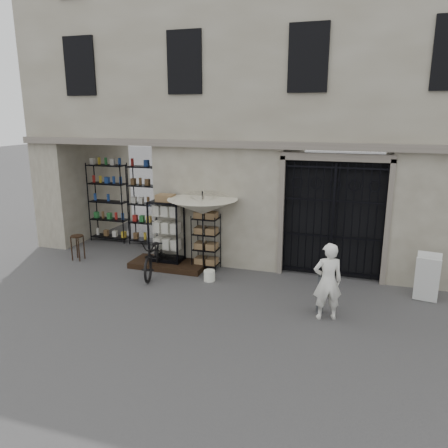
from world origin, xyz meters
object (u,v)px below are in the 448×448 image
(wire_rack, at_px, (206,243))
(bicycle, at_px, (155,273))
(wooden_stool, at_px, (78,247))
(easel_sign, at_px, (427,278))
(shopkeeper, at_px, (325,318))
(steel_bollard, at_px, (320,294))
(display_cabinet, at_px, (167,234))
(white_bucket, at_px, (209,276))
(market_umbrella, at_px, (203,203))

(wire_rack, relative_size, bicycle, 0.77)
(wooden_stool, xyz_separation_m, easel_sign, (8.93, -0.05, 0.16))
(shopkeeper, bearing_deg, wire_rack, -49.77)
(bicycle, xyz_separation_m, steel_bollard, (4.26, -1.01, 0.40))
(display_cabinet, height_order, steel_bollard, display_cabinet)
(bicycle, relative_size, wooden_stool, 2.68)
(white_bucket, bearing_deg, easel_sign, 3.79)
(bicycle, distance_m, easel_sign, 6.43)
(steel_bollard, bearing_deg, easel_sign, 30.97)
(steel_bollard, xyz_separation_m, easel_sign, (2.14, 1.29, 0.14))
(wire_rack, xyz_separation_m, bicycle, (-1.15, -0.72, -0.72))
(market_umbrella, xyz_separation_m, wooden_stool, (-3.65, -0.24, -1.45))
(display_cabinet, height_order, white_bucket, display_cabinet)
(bicycle, distance_m, shopkeeper, 4.57)
(bicycle, relative_size, shopkeeper, 1.20)
(white_bucket, bearing_deg, steel_bollard, -19.22)
(display_cabinet, bearing_deg, steel_bollard, -29.75)
(white_bucket, bearing_deg, display_cabinet, 155.00)
(steel_bollard, bearing_deg, display_cabinet, 158.74)
(display_cabinet, distance_m, wooden_stool, 2.66)
(wooden_stool, bearing_deg, market_umbrella, 3.72)
(display_cabinet, height_order, wire_rack, display_cabinet)
(wooden_stool, distance_m, easel_sign, 8.93)
(steel_bollard, relative_size, easel_sign, 0.77)
(white_bucket, bearing_deg, wire_rack, 115.09)
(steel_bollard, distance_m, shopkeeper, 0.48)
(display_cabinet, relative_size, easel_sign, 1.70)
(steel_bollard, bearing_deg, bicycle, 166.72)
(shopkeeper, bearing_deg, steel_bollard, -76.62)
(market_umbrella, bearing_deg, easel_sign, -3.08)
(display_cabinet, bearing_deg, easel_sign, -11.62)
(market_umbrella, relative_size, steel_bollard, 3.16)
(bicycle, bearing_deg, wooden_stool, 158.82)
(wire_rack, xyz_separation_m, market_umbrella, (-0.03, -0.15, 1.10))
(easel_sign, bearing_deg, market_umbrella, -174.04)
(wooden_stool, xyz_separation_m, shopkeeper, (6.93, -1.56, -0.37))
(wire_rack, bearing_deg, easel_sign, 17.26)
(steel_bollard, bearing_deg, wooden_stool, 168.89)
(wooden_stool, relative_size, steel_bollard, 0.88)
(shopkeeper, bearing_deg, bicycle, -34.48)
(display_cabinet, xyz_separation_m, wire_rack, (1.08, 0.09, -0.16))
(display_cabinet, bearing_deg, white_bucket, -33.49)
(wire_rack, height_order, wooden_stool, wire_rack)
(market_umbrella, height_order, shopkeeper, market_umbrella)
(wire_rack, distance_m, bicycle, 1.53)
(wooden_stool, bearing_deg, shopkeeper, -12.68)
(white_bucket, height_order, steel_bollard, steel_bollard)
(white_bucket, height_order, shopkeeper, white_bucket)
(market_umbrella, height_order, wooden_stool, market_umbrella)
(shopkeeper, bearing_deg, market_umbrella, -47.52)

